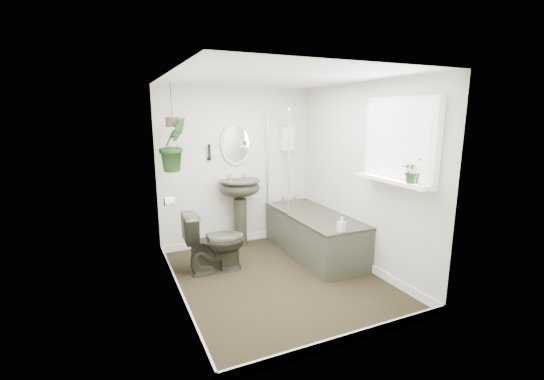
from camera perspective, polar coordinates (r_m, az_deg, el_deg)
name	(u,v)px	position (r m, az deg, el deg)	size (l,w,h in m)	color
floor	(277,279)	(4.47, 0.82, -13.80)	(2.30, 2.80, 0.02)	black
ceiling	(278,77)	(4.04, 0.92, 17.34)	(2.30, 2.80, 0.02)	white
wall_back	(237,167)	(5.39, -5.57, 3.56)	(2.30, 0.02, 2.30)	silver
wall_front	(355,215)	(2.92, 12.82, -3.84)	(2.30, 0.02, 2.30)	silver
wall_left	(173,193)	(3.76, -15.31, -0.45)	(0.02, 2.80, 2.30)	silver
wall_right	(361,177)	(4.71, 13.75, 2.06)	(0.02, 2.80, 2.30)	silver
skirting	(277,274)	(4.44, 0.82, -13.10)	(2.30, 2.80, 0.10)	white
bathtub	(314,234)	(5.12, 6.59, -6.84)	(0.72, 1.72, 0.58)	#2D2D22
bath_screen	(278,160)	(5.16, 0.88, 4.70)	(0.04, 0.72, 1.40)	silver
shower_box	(287,139)	(5.59, 2.43, 8.03)	(0.20, 0.10, 0.35)	white
oval_mirror	(236,144)	(5.31, -5.65, 7.24)	(0.46, 0.03, 0.62)	beige
wall_sconce	(209,152)	(5.19, -9.79, 5.91)	(0.04, 0.04, 0.22)	black
toilet_roll_holder	(169,202)	(4.50, -15.86, -1.75)	(0.11, 0.11, 0.11)	white
window_recess	(400,140)	(4.08, 19.42, 7.34)	(0.08, 1.00, 0.90)	white
window_sill	(392,180)	(4.08, 18.30, 1.46)	(0.18, 1.00, 0.04)	white
window_blinds	(397,141)	(4.05, 18.95, 7.34)	(0.01, 0.86, 0.76)	white
toilet	(215,241)	(4.59, -8.93, -7.92)	(0.43, 0.75, 0.76)	#2D2D22
pedestal_sink	(240,213)	(5.36, -4.98, -3.56)	(0.59, 0.50, 1.00)	#2D2D22
sill_plant	(413,170)	(3.87, 21.20, 2.88)	(0.22, 0.19, 0.25)	black
hanging_plant	(173,145)	(4.66, -15.21, 6.90)	(0.37, 0.29, 0.67)	black
soap_bottle	(342,224)	(4.32, 10.88, -5.28)	(0.08, 0.08, 0.18)	#2B2422
hanging_pot	(172,122)	(4.65, -15.39, 10.25)	(0.16, 0.16, 0.12)	#46322A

